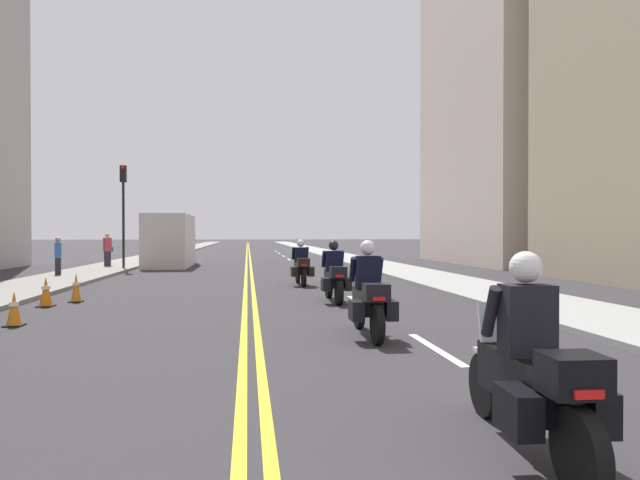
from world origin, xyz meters
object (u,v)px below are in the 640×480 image
(motorcycle_3, at_px, (301,266))
(pedestrian_0, at_px, (58,257))
(traffic_cone_2, at_px, (14,309))
(motorcycle_1, at_px, (369,298))
(motorcycle_2, at_px, (334,277))
(traffic_cone_1, at_px, (76,288))
(traffic_light_near, at_px, (123,198))
(pedestrian_1, at_px, (108,250))
(motorcycle_0, at_px, (532,374))
(parked_truck, at_px, (171,243))
(traffic_cone_0, at_px, (46,292))

(motorcycle_3, relative_size, pedestrian_0, 1.29)
(traffic_cone_2, distance_m, pedestrian_0, 12.67)
(motorcycle_1, xyz_separation_m, traffic_cone_2, (-6.48, 1.97, -0.34))
(traffic_cone_2, bearing_deg, motorcycle_1, -16.89)
(motorcycle_2, height_order, traffic_cone_1, motorcycle_2)
(motorcycle_2, relative_size, traffic_cone_1, 2.94)
(traffic_light_near, bearing_deg, pedestrian_1, 123.79)
(traffic_light_near, xyz_separation_m, pedestrian_1, (-1.16, 1.74, -2.56))
(traffic_cone_1, distance_m, pedestrian_0, 9.10)
(motorcycle_2, bearing_deg, motorcycle_3, 94.29)
(motorcycle_2, bearing_deg, pedestrian_1, 120.81)
(traffic_cone_2, bearing_deg, motorcycle_3, 50.64)
(motorcycle_2, bearing_deg, traffic_cone_1, 172.18)
(motorcycle_3, height_order, pedestrian_0, pedestrian_0)
(motorcycle_0, relative_size, parked_truck, 0.35)
(motorcycle_0, xyz_separation_m, motorcycle_1, (-0.18, 5.09, 0.02))
(traffic_light_near, bearing_deg, traffic_cone_0, -85.34)
(traffic_cone_0, bearing_deg, motorcycle_2, 0.01)
(traffic_light_near, height_order, parked_truck, traffic_light_near)
(traffic_cone_0, distance_m, traffic_cone_2, 2.94)
(motorcycle_1, height_order, traffic_cone_0, motorcycle_1)
(pedestrian_0, bearing_deg, traffic_cone_0, -175.35)
(pedestrian_1, bearing_deg, motorcycle_3, -85.71)
(motorcycle_2, distance_m, traffic_cone_0, 7.09)
(motorcycle_0, distance_m, motorcycle_1, 5.09)
(traffic_light_near, bearing_deg, traffic_cone_1, -83.01)
(traffic_cone_2, distance_m, parked_truck, 19.78)
(motorcycle_1, bearing_deg, motorcycle_3, 91.99)
(motorcycle_0, distance_m, parked_truck, 27.57)
(traffic_cone_0, relative_size, traffic_cone_2, 1.09)
(motorcycle_1, relative_size, parked_truck, 0.34)
(traffic_cone_1, xyz_separation_m, pedestrian_1, (-2.72, 14.45, 0.56))
(motorcycle_1, distance_m, traffic_cone_0, 8.46)
(motorcycle_1, relative_size, pedestrian_0, 1.33)
(motorcycle_2, distance_m, traffic_cone_1, 6.69)
(motorcycle_1, bearing_deg, traffic_cone_0, 145.40)
(traffic_cone_1, bearing_deg, motorcycle_2, -7.16)
(traffic_light_near, bearing_deg, parked_truck, 61.36)
(traffic_cone_1, bearing_deg, motorcycle_3, 31.92)
(pedestrian_1, distance_m, parked_truck, 3.36)
(motorcycle_0, xyz_separation_m, traffic_light_near, (-8.20, 23.52, 2.84))
(parked_truck, bearing_deg, pedestrian_0, -114.66)
(motorcycle_1, height_order, parked_truck, parked_truck)
(motorcycle_3, bearing_deg, traffic_light_near, 128.94)
(traffic_cone_2, height_order, pedestrian_1, pedestrian_1)
(traffic_cone_1, bearing_deg, traffic_cone_0, -118.57)
(motorcycle_2, xyz_separation_m, parked_truck, (-6.39, 16.85, 0.63))
(motorcycle_1, height_order, pedestrian_1, pedestrian_1)
(pedestrian_1, bearing_deg, parked_truck, -8.15)
(traffic_light_near, relative_size, parked_truck, 0.78)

